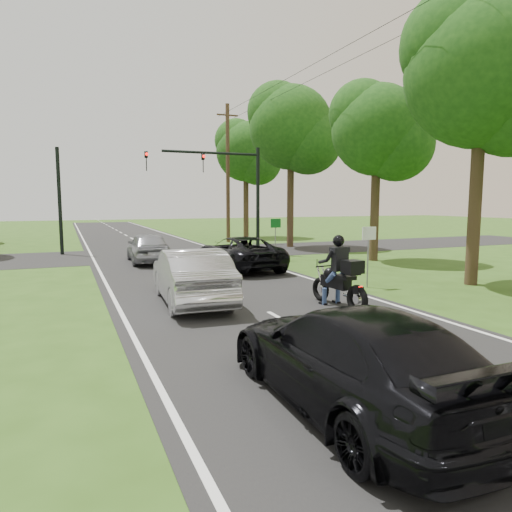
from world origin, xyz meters
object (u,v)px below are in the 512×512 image
(motorcycle_rider, at_px, (340,279))
(silver_suv, at_px, (148,247))
(dark_suv, at_px, (240,253))
(traffic_signal, at_px, (227,181))
(sign_green, at_px, (276,229))
(sign_white, at_px, (369,242))
(dark_car_behind, at_px, (351,357))
(utility_pole_far, at_px, (228,173))
(silver_sedan, at_px, (191,276))

(motorcycle_rider, distance_m, silver_suv, 12.23)
(dark_suv, relative_size, traffic_signal, 0.83)
(sign_green, bearing_deg, motorcycle_rider, -105.22)
(traffic_signal, distance_m, sign_white, 11.39)
(dark_car_behind, height_order, utility_pole_far, utility_pole_far)
(utility_pole_far, distance_m, sign_green, 11.63)
(motorcycle_rider, xyz_separation_m, dark_car_behind, (-3.40, -5.49, -0.06))
(dark_suv, height_order, sign_white, sign_white)
(motorcycle_rider, distance_m, sign_white, 3.46)
(dark_car_behind, relative_size, sign_green, 2.42)
(traffic_signal, distance_m, utility_pole_far, 8.55)
(dark_suv, distance_m, traffic_signal, 6.45)
(dark_suv, height_order, traffic_signal, traffic_signal)
(silver_suv, relative_size, sign_white, 2.08)
(silver_sedan, distance_m, traffic_signal, 12.57)
(silver_suv, bearing_deg, dark_suv, 132.91)
(motorcycle_rider, height_order, sign_white, sign_white)
(silver_suv, relative_size, traffic_signal, 0.69)
(silver_suv, distance_m, utility_pole_far, 12.81)
(silver_suv, distance_m, sign_white, 11.31)
(motorcycle_rider, distance_m, dark_car_behind, 6.46)
(silver_suv, bearing_deg, sign_white, 124.27)
(silver_suv, relative_size, utility_pole_far, 0.44)
(dark_suv, relative_size, sign_white, 2.48)
(motorcycle_rider, height_order, silver_sedan, motorcycle_rider)
(dark_suv, distance_m, sign_white, 6.32)
(motorcycle_rider, relative_size, utility_pole_far, 0.24)
(sign_green, bearing_deg, dark_car_behind, -111.49)
(motorcycle_rider, relative_size, silver_suv, 0.55)
(silver_sedan, bearing_deg, traffic_signal, -110.34)
(motorcycle_rider, bearing_deg, silver_suv, 100.79)
(silver_suv, bearing_deg, sign_green, 168.08)
(silver_sedan, bearing_deg, dark_car_behind, 96.51)
(dark_suv, xyz_separation_m, utility_pole_far, (4.14, 13.34, 4.34))
(silver_sedan, xyz_separation_m, silver_suv, (0.35, 9.61, -0.05))
(dark_car_behind, xyz_separation_m, sign_green, (6.17, 15.67, 0.84))
(traffic_signal, bearing_deg, silver_suv, -162.49)
(dark_car_behind, bearing_deg, sign_green, -110.68)
(traffic_signal, xyz_separation_m, utility_pole_far, (2.86, 8.00, 0.95))
(silver_suv, bearing_deg, silver_sedan, 90.18)
(silver_sedan, height_order, utility_pole_far, utility_pole_far)
(silver_suv, distance_m, sign_green, 6.43)
(silver_sedan, relative_size, dark_car_behind, 0.95)
(sign_green, bearing_deg, silver_suv, 165.81)
(silver_sedan, height_order, silver_suv, silver_sedan)
(dark_car_behind, bearing_deg, sign_white, -127.08)
(silver_suv, height_order, sign_white, sign_white)
(motorcycle_rider, xyz_separation_m, dark_suv, (-0.07, 7.86, -0.08))
(traffic_signal, bearing_deg, motorcycle_rider, -95.22)
(silver_sedan, distance_m, dark_car_behind, 7.63)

